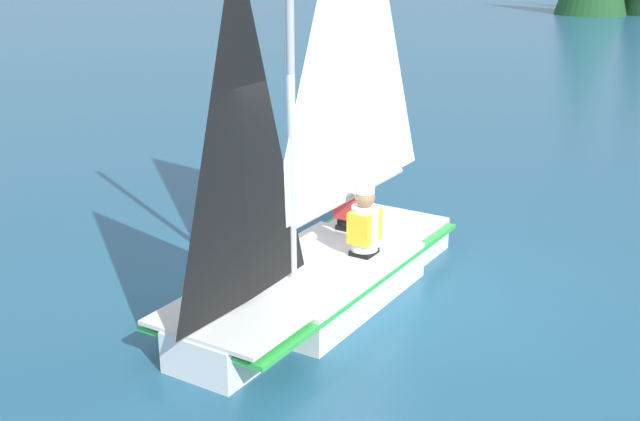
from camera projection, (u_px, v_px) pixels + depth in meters
name	position (u px, v px, depth m)	size (l,w,h in m)	color
ground_plane	(320.00, 298.00, 8.70)	(260.00, 260.00, 0.00)	#235675
sailboat_main	(322.00, 229.00, 8.48)	(3.09, 4.29, 5.04)	white
sailor_helm	(364.00, 234.00, 8.75)	(0.40, 0.42, 1.16)	black
sailor_crew	(350.00, 210.00, 9.53)	(0.40, 0.42, 1.16)	black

